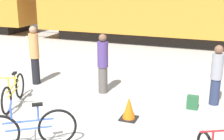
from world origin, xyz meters
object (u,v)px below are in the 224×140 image
bicycle_yellow (14,92)px  person_in_purple (103,63)px  backpack (193,102)px  person_in_grey (216,75)px  traffic_cone (129,109)px  person_in_tan (35,55)px  bicycle_blue (29,129)px

bicycle_yellow → person_in_purple: 2.53m
bicycle_yellow → backpack: bearing=17.7°
person_in_purple → person_in_grey: (3.07, 0.21, -0.07)m
traffic_cone → bicycle_yellow: bearing=-175.4°
person_in_tan → backpack: 4.90m
person_in_grey → bicycle_blue: bearing=72.8°
person_in_tan → person_in_grey: bearing=-94.9°
backpack → traffic_cone: size_ratio=0.62×
person_in_tan → traffic_cone: person_in_tan is taller
person_in_purple → bicycle_blue: bearing=-15.0°
person_in_grey → backpack: 0.95m
person_in_tan → bicycle_yellow: bearing=-172.3°
person_in_purple → backpack: 2.68m
bicycle_blue → person_in_grey: bearing=47.9°
bicycle_blue → backpack: bicycle_blue is taller
person_in_tan → traffic_cone: size_ratio=3.30×
person_in_grey → backpack: bearing=70.0°
bicycle_yellow → backpack: 4.61m
person_in_tan → person_in_grey: 5.34m
traffic_cone → person_in_purple: bearing=130.8°
bicycle_blue → bicycle_yellow: bearing=134.5°
bicycle_yellow → bicycle_blue: bicycle_blue is taller
traffic_cone → bicycle_blue: bearing=-126.1°
person_in_purple → person_in_grey: 3.08m
bicycle_blue → person_in_purple: person_in_purple is taller
bicycle_yellow → person_in_grey: person_in_grey is taller
bicycle_blue → backpack: (2.74, 3.08, -0.23)m
person_in_grey → traffic_cone: bearing=67.0°
bicycle_yellow → person_in_purple: size_ratio=0.99×
bicycle_yellow → bicycle_blue: 2.36m
bicycle_yellow → person_in_grey: 5.26m
person_in_grey → backpack: person_in_grey is taller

